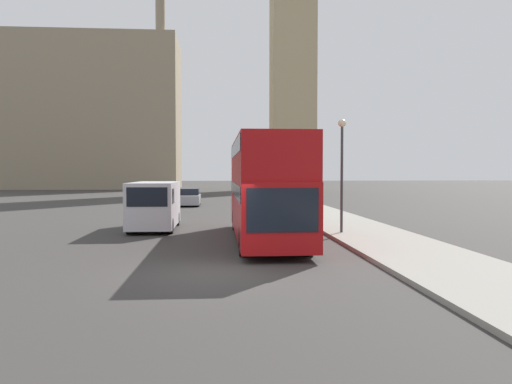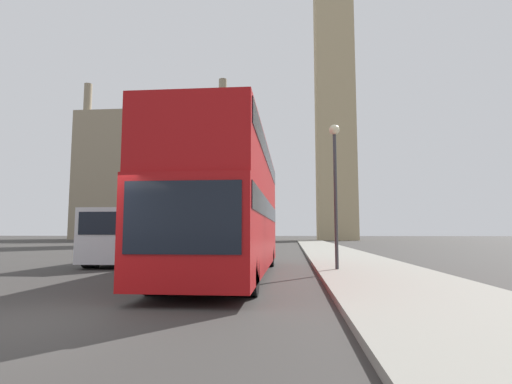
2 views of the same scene
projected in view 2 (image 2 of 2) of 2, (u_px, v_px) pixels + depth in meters
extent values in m
plane|color=#383533|center=(29.00, 322.00, 6.31)|extent=(300.00, 300.00, 0.00)
cube|color=gray|center=(488.00, 326.00, 5.70)|extent=(3.88, 120.00, 0.15)
cube|color=tan|center=(334.00, 100.00, 74.15)|extent=(6.86, 6.86, 51.71)
cube|color=gray|center=(161.00, 177.00, 83.86)|extent=(32.74, 12.98, 25.91)
cylinder|color=gray|center=(88.00, 98.00, 81.22)|extent=(1.56, 1.56, 5.70)
cylinder|color=gray|center=(223.00, 93.00, 78.75)|extent=(1.56, 1.56, 5.70)
cube|color=#A80F11|center=(229.00, 232.00, 12.89)|extent=(2.55, 11.12, 2.29)
cube|color=#A80F11|center=(229.00, 172.00, 13.09)|extent=(2.55, 10.90, 1.64)
cube|color=black|center=(229.00, 210.00, 12.96)|extent=(2.59, 10.68, 0.55)
cube|color=black|center=(229.00, 159.00, 13.13)|extent=(2.59, 10.46, 0.55)
cube|color=black|center=(182.00, 217.00, 7.39)|extent=(2.24, 0.03, 1.37)
cylinder|color=black|center=(162.00, 273.00, 9.02)|extent=(0.71, 1.00, 1.00)
cylinder|color=black|center=(242.00, 274.00, 8.86)|extent=(0.71, 1.00, 1.00)
cylinder|color=black|center=(222.00, 254.00, 16.74)|extent=(0.71, 1.00, 1.00)
cylinder|color=black|center=(265.00, 254.00, 16.58)|extent=(0.71, 1.00, 1.00)
cube|color=silver|center=(130.00, 235.00, 17.67)|extent=(2.12, 5.35, 2.16)
cube|color=black|center=(101.00, 223.00, 15.06)|extent=(1.81, 0.02, 0.87)
cube|color=black|center=(113.00, 224.00, 16.00)|extent=(2.15, 0.96, 0.69)
cylinder|color=black|center=(91.00, 259.00, 15.85)|extent=(0.53, 0.72, 0.72)
cylinder|color=black|center=(130.00, 259.00, 15.71)|extent=(0.53, 0.72, 0.72)
cylinder|color=black|center=(128.00, 254.00, 19.45)|extent=(0.53, 0.72, 0.72)
cylinder|color=black|center=(160.00, 254.00, 19.31)|extent=(0.53, 0.72, 0.72)
cylinder|color=#38383D|center=(336.00, 201.00, 13.98)|extent=(0.12, 0.12, 4.73)
sphere|color=beige|center=(334.00, 130.00, 14.24)|extent=(0.36, 0.36, 0.36)
cube|color=#99999E|center=(218.00, 242.00, 35.01)|extent=(1.77, 4.27, 0.76)
cube|color=black|center=(219.00, 235.00, 35.18)|extent=(1.59, 2.05, 0.56)
cylinder|color=black|center=(207.00, 245.00, 33.69)|extent=(0.39, 0.62, 0.62)
cylinder|color=black|center=(223.00, 245.00, 33.57)|extent=(0.39, 0.62, 0.62)
cylinder|color=black|center=(213.00, 244.00, 36.40)|extent=(0.39, 0.62, 0.62)
cylinder|color=black|center=(228.00, 244.00, 36.27)|extent=(0.39, 0.62, 0.62)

